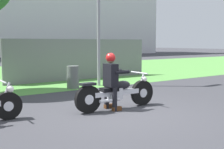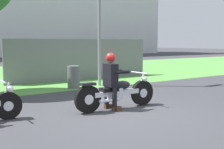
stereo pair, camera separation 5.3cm
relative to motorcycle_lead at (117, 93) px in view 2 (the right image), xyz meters
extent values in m
plane|color=#38383D|center=(-0.33, -0.42, -0.40)|extent=(120.00, 120.00, 0.00)
cube|color=#549342|center=(-0.33, 9.18, -0.40)|extent=(60.00, 12.00, 0.01)
cylinder|color=black|center=(0.81, -0.02, -0.07)|extent=(0.66, 0.14, 0.66)
cylinder|color=silver|center=(0.81, -0.02, -0.07)|extent=(0.24, 0.15, 0.23)
cylinder|color=black|center=(-0.82, 0.03, -0.07)|extent=(0.66, 0.14, 0.66)
cylinder|color=silver|center=(-0.82, 0.03, -0.07)|extent=(0.24, 0.15, 0.23)
cube|color=silver|center=(-0.01, 0.00, 0.01)|extent=(1.31, 0.18, 0.12)
cube|color=silver|center=(-0.06, 0.00, -0.01)|extent=(0.33, 0.25, 0.28)
ellipsoid|color=black|center=(0.17, 0.00, 0.19)|extent=(0.45, 0.25, 0.22)
cube|color=black|center=(-0.23, 0.01, 0.11)|extent=(0.45, 0.25, 0.10)
cube|color=black|center=(-0.82, 0.03, 0.29)|extent=(0.37, 0.21, 0.06)
cylinder|color=silver|center=(0.76, -0.02, 0.18)|extent=(0.25, 0.06, 0.53)
cylinder|color=silver|center=(0.71, -0.02, 0.47)|extent=(0.05, 0.66, 0.04)
sphere|color=white|center=(0.87, -0.02, 0.29)|extent=(0.16, 0.16, 0.16)
cylinder|color=silver|center=(-0.31, -0.13, -0.13)|extent=(0.55, 0.10, 0.08)
cylinder|color=black|center=(-0.18, 0.19, -0.11)|extent=(0.12, 0.12, 0.58)
cube|color=#593319|center=(-0.12, 0.19, -0.35)|extent=(0.24, 0.11, 0.10)
cylinder|color=black|center=(-0.19, -0.17, -0.11)|extent=(0.12, 0.12, 0.58)
cube|color=#593319|center=(-0.13, -0.17, -0.35)|extent=(0.24, 0.11, 0.10)
cube|color=black|center=(-0.19, 0.01, 0.46)|extent=(0.23, 0.39, 0.56)
cylinder|color=black|center=(0.04, 0.17, 0.54)|extent=(0.42, 0.10, 0.09)
cylinder|color=black|center=(0.03, -0.17, 0.54)|extent=(0.42, 0.10, 0.09)
sphere|color=#996B4C|center=(-0.19, 0.01, 0.86)|extent=(0.20, 0.20, 0.20)
sphere|color=#B21919|center=(-0.19, 0.01, 0.89)|extent=(0.24, 0.24, 0.24)
cylinder|color=black|center=(-2.54, 0.51, -0.10)|extent=(0.61, 0.14, 0.60)
cylinder|color=silver|center=(-2.54, 0.51, -0.10)|extent=(0.21, 0.15, 0.21)
cylinder|color=silver|center=(-2.59, 0.52, 0.15)|extent=(0.25, 0.06, 0.53)
cylinder|color=silver|center=(-2.64, 0.52, 0.44)|extent=(0.05, 0.66, 0.04)
sphere|color=white|center=(-2.48, 0.51, 0.26)|extent=(0.16, 0.16, 0.16)
cylinder|color=gray|center=(1.83, 3.68, 2.78)|extent=(0.12, 0.12, 6.35)
cylinder|color=#595E5B|center=(0.70, 3.66, 0.01)|extent=(0.44, 0.44, 0.81)
cube|color=slate|center=(2.26, 5.73, 0.50)|extent=(7.00, 0.06, 1.80)
camera|label=1|loc=(-4.36, -5.95, 1.27)|focal=47.97mm
camera|label=2|loc=(-4.32, -5.98, 1.27)|focal=47.97mm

